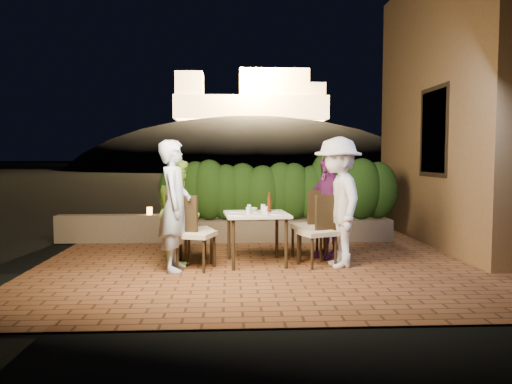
{
  "coord_description": "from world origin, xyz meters",
  "views": [
    {
      "loc": [
        -0.7,
        -6.95,
        1.56
      ],
      "look_at": [
        -0.33,
        0.37,
        1.05
      ],
      "focal_mm": 35.0,
      "sensor_mm": 36.0,
      "label": 1
    }
  ],
  "objects": [
    {
      "name": "diner_green",
      "position": [
        -1.47,
        0.42,
        0.77
      ],
      "size": [
        0.76,
        0.88,
        1.55
      ],
      "primitive_type": "imported",
      "rotation": [
        0.0,
        0.0,
        1.83
      ],
      "color": "#9DD542",
      "rests_on": "ground"
    },
    {
      "name": "parapet",
      "position": [
        -2.8,
        2.3,
        0.25
      ],
      "size": [
        2.2,
        0.3,
        0.5
      ],
      "primitive_type": "cube",
      "color": "brown",
      "rests_on": "ground"
    },
    {
      "name": "chair_right_front",
      "position": [
        0.53,
        0.08,
        0.51
      ],
      "size": [
        0.61,
        0.61,
        1.02
      ],
      "primitive_type": null,
      "rotation": [
        0.0,
        0.0,
        3.52
      ],
      "color": "black",
      "rests_on": "ground"
    },
    {
      "name": "hedge",
      "position": [
        0.2,
        2.3,
        0.95
      ],
      "size": [
        4.0,
        0.7,
        1.1
      ],
      "primitive_type": null,
      "color": "#1A380F",
      "rests_on": "planter"
    },
    {
      "name": "parapet_lamp",
      "position": [
        -2.2,
        2.3,
        0.57
      ],
      "size": [
        0.1,
        0.1,
        0.14
      ],
      "primitive_type": "cylinder",
      "color": "orange",
      "rests_on": "parapet"
    },
    {
      "name": "fortress",
      "position": [
        2.0,
        60.0,
        10.5
      ],
      "size": [
        26.0,
        8.0,
        8.0
      ],
      "primitive_type": null,
      "color": "#FFCC7A",
      "rests_on": "hill"
    },
    {
      "name": "chair_left_front",
      "position": [
        -1.19,
        -0.03,
        0.51
      ],
      "size": [
        0.61,
        0.61,
        1.03
      ],
      "primitive_type": null,
      "rotation": [
        0.0,
        0.0,
        -0.34
      ],
      "color": "black",
      "rests_on": "ground"
    },
    {
      "name": "glass_sw",
      "position": [
        -0.42,
        0.47,
        0.8
      ],
      "size": [
        0.06,
        0.06,
        0.11
      ],
      "primitive_type": "cylinder",
      "color": "silver",
      "rests_on": "dining_table"
    },
    {
      "name": "plate_ne",
      "position": [
        -0.04,
        0.07,
        0.76
      ],
      "size": [
        0.21,
        0.21,
        0.01
      ],
      "primitive_type": "cylinder",
      "color": "white",
      "rests_on": "dining_table"
    },
    {
      "name": "window_frame",
      "position": [
        2.81,
        1.5,
        2.0
      ],
      "size": [
        0.06,
        1.15,
        1.55
      ],
      "primitive_type": "cube",
      "color": "black",
      "rests_on": "building_wall"
    },
    {
      "name": "glass_ne",
      "position": [
        -0.2,
        0.17,
        0.81
      ],
      "size": [
        0.06,
        0.06,
        0.11
      ],
      "primitive_type": "cylinder",
      "color": "silver",
      "rests_on": "dining_table"
    },
    {
      "name": "glass_se",
      "position": [
        -0.22,
        0.41,
        0.81
      ],
      "size": [
        0.07,
        0.07,
        0.12
      ],
      "primitive_type": "cylinder",
      "color": "silver",
      "rests_on": "dining_table"
    },
    {
      "name": "diner_blue",
      "position": [
        -1.47,
        -0.09,
        0.9
      ],
      "size": [
        0.45,
        0.67,
        1.8
      ],
      "primitive_type": "imported",
      "rotation": [
        0.0,
        0.0,
        1.54
      ],
      "color": "#ACC5DD",
      "rests_on": "ground"
    },
    {
      "name": "plate_se",
      "position": [
        -0.09,
        0.52,
        0.76
      ],
      "size": [
        0.24,
        0.24,
        0.01
      ],
      "primitive_type": "cylinder",
      "color": "white",
      "rests_on": "dining_table"
    },
    {
      "name": "glass_nw",
      "position": [
        -0.45,
        0.12,
        0.8
      ],
      "size": [
        0.06,
        0.06,
        0.1
      ],
      "primitive_type": "cylinder",
      "color": "silver",
      "rests_on": "dining_table"
    },
    {
      "name": "dining_table",
      "position": [
        -0.33,
        0.27,
        0.38
      ],
      "size": [
        0.98,
        0.98,
        0.75
      ],
      "primitive_type": null,
      "rotation": [
        0.0,
        0.0,
        0.09
      ],
      "color": "white",
      "rests_on": "ground"
    },
    {
      "name": "hill",
      "position": [
        2.0,
        60.0,
        -4.0
      ],
      "size": [
        52.0,
        40.0,
        22.0
      ],
      "primitive_type": "ellipsoid",
      "color": "black",
      "rests_on": "ground"
    },
    {
      "name": "diner_white",
      "position": [
        0.83,
        0.05,
        0.92
      ],
      "size": [
        0.79,
        1.25,
        1.85
      ],
      "primitive_type": "imported",
      "rotation": [
        0.0,
        0.0,
        -1.48
      ],
      "color": "white",
      "rests_on": "ground"
    },
    {
      "name": "building_wall",
      "position": [
        3.6,
        2.0,
        2.5
      ],
      "size": [
        1.6,
        5.0,
        5.0
      ],
      "primitive_type": "cube",
      "color": "olive",
      "rests_on": "ground"
    },
    {
      "name": "bowl",
      "position": [
        -0.38,
        0.59,
        0.77
      ],
      "size": [
        0.21,
        0.21,
        0.04
      ],
      "primitive_type": "imported",
      "rotation": [
        0.0,
        0.0,
        0.2
      ],
      "color": "white",
      "rests_on": "dining_table"
    },
    {
      "name": "plate_centre",
      "position": [
        -0.35,
        0.31,
        0.76
      ],
      "size": [
        0.21,
        0.21,
        0.01
      ],
      "primitive_type": "cylinder",
      "color": "white",
      "rests_on": "dining_table"
    },
    {
      "name": "diner_purple",
      "position": [
        0.8,
        0.63,
        0.79
      ],
      "size": [
        0.77,
        1.0,
        1.58
      ],
      "primitive_type": "imported",
      "rotation": [
        0.0,
        0.0,
        -1.1
      ],
      "color": "#672263",
      "rests_on": "ground"
    },
    {
      "name": "terrace_floor",
      "position": [
        0.0,
        0.5,
        -0.07
      ],
      "size": [
        7.0,
        6.0,
        0.15
      ],
      "primitive_type": "cube",
      "color": "brown",
      "rests_on": "ground"
    },
    {
      "name": "ground",
      "position": [
        0.0,
        0.0,
        -0.02
      ],
      "size": [
        400.0,
        400.0,
        0.0
      ],
      "primitive_type": "plane",
      "color": "black",
      "rests_on": "ground"
    },
    {
      "name": "window_pane",
      "position": [
        2.82,
        1.5,
        2.0
      ],
      "size": [
        0.08,
        1.0,
        1.4
      ],
      "primitive_type": "cube",
      "color": "black",
      "rests_on": "building_wall"
    },
    {
      "name": "planter",
      "position": [
        0.2,
        2.3,
        0.2
      ],
      "size": [
        4.2,
        0.55,
        0.4
      ],
      "primitive_type": "cube",
      "color": "brown",
      "rests_on": "ground"
    },
    {
      "name": "plate_sw",
      "position": [
        -0.61,
        0.44,
        0.76
      ],
      "size": [
        0.21,
        0.21,
        0.01
      ],
      "primitive_type": "cylinder",
      "color": "white",
      "rests_on": "dining_table"
    },
    {
      "name": "plate_nw",
      "position": [
        -0.62,
        0.01,
        0.76
      ],
      "size": [
        0.25,
        0.25,
        0.01
      ],
      "primitive_type": "cylinder",
      "color": "white",
      "rests_on": "dining_table"
    },
    {
      "name": "chair_left_back",
      "position": [
        -1.22,
        0.43,
        0.5
      ],
      "size": [
        0.58,
        0.58,
        1.0
      ],
      "primitive_type": null,
      "rotation": [
        0.0,
        0.0,
        0.29
      ],
      "color": "black",
      "rests_on": "ground"
    },
    {
      "name": "beer_bottle",
      "position": [
        -0.13,
        0.38,
        0.9
      ],
      "size": [
        0.06,
        0.06,
        0.3
      ],
      "primitive_type": null,
      "color": "#431F0B",
      "rests_on": "dining_table"
    },
    {
      "name": "plate_front",
      "position": [
        -0.27,
        -0.05,
        0.76
      ],
      "size": [
        0.23,
        0.23,
        0.01
      ],
      "primitive_type": "cylinder",
      "color": "white",
      "rests_on": "dining_table"
    },
    {
      "name": "chair_right_back",
      "position": [
        0.5,
        0.58,
        0.53
      ],
      "size": [
        0.56,
        0.56,
        1.06
      ],
      "primitive_type": null,
      "rotation": [
        0.0,
        0.0,
        3.3
      ],
      "color": "black",
      "rests_on": "ground"
    }
  ]
}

